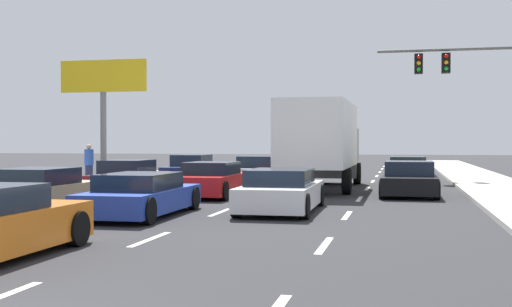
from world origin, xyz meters
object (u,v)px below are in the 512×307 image
Objects in this scene: box_truck at (322,140)px; roadside_billboard at (103,89)px; car_maroon at (129,178)px; car_navy at (192,170)px; car_yellow at (407,172)px; traffic_signal_mast at (464,75)px; car_white at (281,192)px; pedestrian_near_corner at (89,164)px; car_silver at (259,170)px; car_red at (213,180)px; car_tan at (37,191)px; car_blue at (141,196)px; car_black at (409,180)px.

roadside_billboard is (-14.12, 9.61, 3.02)m from box_truck.
car_navy is at bearing 89.47° from car_maroon.
car_navy reaches higher than car_yellow.
car_navy is at bearing -165.25° from traffic_signal_mast.
car_maroon is at bearing 143.20° from car_white.
roadside_billboard is at bearing 112.75° from pedestrian_near_corner.
car_yellow is at bearing -1.55° from car_silver.
box_truck is 1.90× the size of car_yellow.
car_navy is 0.48× the size of box_truck.
car_maroon is 0.94× the size of car_red.
car_maroon reaches higher than car_silver.
pedestrian_near_corner is at bearing -127.08° from car_navy.
car_yellow reaches higher than car_tan.
car_silver reaches higher than car_tan.
roadside_billboard is at bearing 161.32° from car_yellow.
car_white is 0.96× the size of car_yellow.
traffic_signal_mast is at bearing -7.95° from roadside_billboard.
box_truck is (3.31, 4.21, 1.43)m from car_red.
car_tan is 0.95× the size of car_yellow.
car_blue is (-0.09, -6.21, -0.04)m from car_red.
car_yellow is 1.11× the size of car_black.
box_truck reaches higher than car_navy.
car_silver is 0.96× the size of car_yellow.
car_red is at bearing -89.20° from car_silver.
car_maroon is at bearing -60.70° from roadside_billboard.
car_silver is at bearing 136.97° from car_black.
car_red is 6.91m from car_black.
traffic_signal_mast is at bearing 52.10° from car_tan.
car_maroon reaches higher than car_red.
car_red is 0.94× the size of car_yellow.
car_silver is at bearing 105.02° from car_white.
car_maroon is at bearing 170.76° from car_red.
car_yellow is 13.88m from pedestrian_near_corner.
car_navy reaches higher than car_red.
box_truck is 1.33× the size of roadside_billboard.
traffic_signal_mast is (6.04, 6.80, 3.12)m from box_truck.
car_maroon is at bearing -113.26° from car_silver.
car_black is (3.45, 6.13, 0.01)m from car_white.
car_red is at bearing -128.17° from box_truck.
box_truck is at bearing -131.61° from traffic_signal_mast.
traffic_signal_mast is 18.01m from pedestrian_near_corner.
car_red is 0.62× the size of traffic_signal_mast.
traffic_signal_mast is (12.64, 3.33, 4.53)m from car_navy.
roadside_billboard is at bearing 118.16° from car_blue.
car_yellow is (10.03, 7.37, 0.02)m from car_maroon.
car_maroon is at bearing -143.71° from car_yellow.
car_maroon is 0.98× the size of car_black.
traffic_signal_mast is at bearing 49.66° from car_red.
car_maroon is 0.90× the size of car_blue.
car_blue is 0.52× the size of box_truck.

